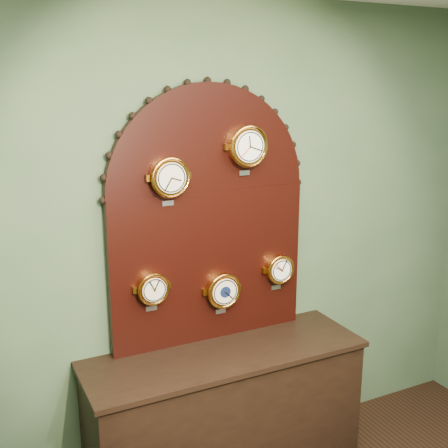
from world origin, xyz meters
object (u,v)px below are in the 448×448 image
barometer (223,290)px  hygrometer (153,288)px  display_board (209,208)px  roman_clock (169,177)px  tide_clock (279,269)px  arabic_clock (247,146)px  shop_counter (225,418)px

barometer → hygrometer: bearing=179.9°
display_board → roman_clock: bearing=-165.6°
hygrometer → tide_clock: bearing=0.0°
display_board → tide_clock: 0.61m
arabic_clock → roman_clock: bearing=179.9°
roman_clock → arabic_clock: (0.47, -0.00, 0.14)m
arabic_clock → hygrometer: bearing=179.9°
shop_counter → tide_clock: (0.44, 0.15, 0.81)m
display_board → barometer: display_board is taller
roman_clock → barometer: 0.76m
roman_clock → tide_clock: roman_clock is taller
hygrometer → display_board: bearing=10.0°
arabic_clock → hygrometer: size_ratio=1.23×
shop_counter → tide_clock: 0.94m
hygrometer → shop_counter: bearing=-22.5°
hygrometer → tide_clock: (0.82, 0.00, -0.01)m
arabic_clock → tide_clock: (0.23, 0.00, -0.76)m
tide_clock → shop_counter: bearing=-160.8°
barometer → display_board: bearing=131.6°
arabic_clock → barometer: bearing=179.8°
hygrometer → roman_clock: bearing=-0.5°
shop_counter → arabic_clock: (0.21, 0.15, 1.58)m
shop_counter → hygrometer: bearing=157.5°
display_board → roman_clock: display_board is taller
display_board → arabic_clock: bearing=-17.5°
hygrometer → tide_clock: size_ratio=1.00×
roman_clock → barometer: (0.32, 0.00, -0.69)m
shop_counter → barometer: size_ratio=6.01×
shop_counter → display_board: bearing=90.0°
hygrometer → barometer: bearing=-0.1°
shop_counter → hygrometer: hygrometer is taller
shop_counter → roman_clock: (-0.26, 0.15, 1.44)m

